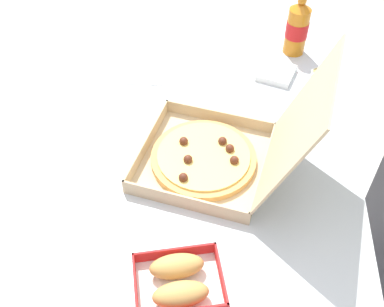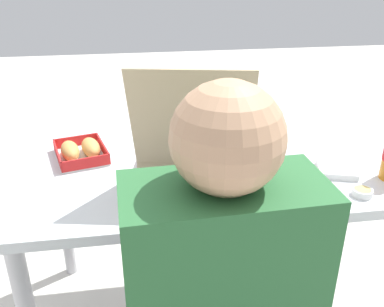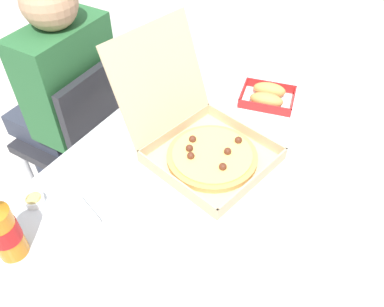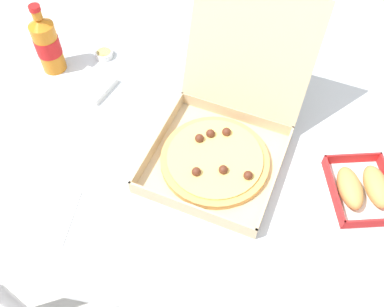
{
  "view_description": "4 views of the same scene",
  "coord_description": "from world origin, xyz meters",
  "px_view_note": "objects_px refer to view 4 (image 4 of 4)",
  "views": [
    {
      "loc": [
        0.91,
        0.05,
        1.66
      ],
      "look_at": [
        0.06,
        -0.04,
        0.75
      ],
      "focal_mm": 44.15,
      "sensor_mm": 36.0,
      "label": 1
    },
    {
      "loc": [
        0.26,
        1.25,
        1.32
      ],
      "look_at": [
        0.07,
        0.03,
        0.74
      ],
      "focal_mm": 39.64,
      "sensor_mm": 36.0,
      "label": 2
    },
    {
      "loc": [
        -0.7,
        -0.41,
        1.59
      ],
      "look_at": [
        0.01,
        0.04,
        0.76
      ],
      "focal_mm": 36.47,
      "sensor_mm": 36.0,
      "label": 3
    },
    {
      "loc": [
        0.12,
        -0.63,
        1.64
      ],
      "look_at": [
        -0.0,
        -0.02,
        0.76
      ],
      "focal_mm": 39.46,
      "sensor_mm": 36.0,
      "label": 4
    }
  ],
  "objects_px": {
    "napkin_pile": "(92,85)",
    "pizza_box_open": "(221,141)",
    "chair": "(252,66)",
    "dipping_sauce_cup": "(104,54)",
    "diner_person": "(259,12)",
    "paper_menu": "(31,211)",
    "bread_side_box": "(362,188)",
    "cola_bottle": "(47,44)"
  },
  "relations": [
    {
      "from": "chair",
      "to": "cola_bottle",
      "type": "bearing_deg",
      "value": -146.87
    },
    {
      "from": "pizza_box_open",
      "to": "paper_menu",
      "type": "height_order",
      "value": "pizza_box_open"
    },
    {
      "from": "chair",
      "to": "pizza_box_open",
      "type": "height_order",
      "value": "pizza_box_open"
    },
    {
      "from": "diner_person",
      "to": "cola_bottle",
      "type": "distance_m",
      "value": 0.76
    },
    {
      "from": "pizza_box_open",
      "to": "bread_side_box",
      "type": "xyz_separation_m",
      "value": [
        0.36,
        -0.06,
        -0.02
      ]
    },
    {
      "from": "diner_person",
      "to": "cola_bottle",
      "type": "relative_size",
      "value": 5.14
    },
    {
      "from": "diner_person",
      "to": "pizza_box_open",
      "type": "relative_size",
      "value": 2.28
    },
    {
      "from": "chair",
      "to": "paper_menu",
      "type": "distance_m",
      "value": 1.03
    },
    {
      "from": "diner_person",
      "to": "pizza_box_open",
      "type": "distance_m",
      "value": 0.68
    },
    {
      "from": "bread_side_box",
      "to": "pizza_box_open",
      "type": "bearing_deg",
      "value": 170.52
    },
    {
      "from": "diner_person",
      "to": "napkin_pile",
      "type": "xyz_separation_m",
      "value": [
        -0.45,
        -0.51,
        0.04
      ]
    },
    {
      "from": "paper_menu",
      "to": "bread_side_box",
      "type": "bearing_deg",
      "value": 12.31
    },
    {
      "from": "chair",
      "to": "dipping_sauce_cup",
      "type": "xyz_separation_m",
      "value": [
        -0.46,
        -0.31,
        0.25
      ]
    },
    {
      "from": "chair",
      "to": "paper_menu",
      "type": "bearing_deg",
      "value": -117.94
    },
    {
      "from": "paper_menu",
      "to": "napkin_pile",
      "type": "bearing_deg",
      "value": 86.22
    },
    {
      "from": "diner_person",
      "to": "paper_menu",
      "type": "xyz_separation_m",
      "value": [
        -0.46,
        -0.94,
        0.03
      ]
    },
    {
      "from": "pizza_box_open",
      "to": "bread_side_box",
      "type": "distance_m",
      "value": 0.37
    },
    {
      "from": "dipping_sauce_cup",
      "to": "chair",
      "type": "bearing_deg",
      "value": 34.06
    },
    {
      "from": "paper_menu",
      "to": "dipping_sauce_cup",
      "type": "distance_m",
      "value": 0.57
    },
    {
      "from": "diner_person",
      "to": "cola_bottle",
      "type": "xyz_separation_m",
      "value": [
        -0.6,
        -0.45,
        0.13
      ]
    },
    {
      "from": "diner_person",
      "to": "dipping_sauce_cup",
      "type": "height_order",
      "value": "diner_person"
    },
    {
      "from": "chair",
      "to": "bread_side_box",
      "type": "distance_m",
      "value": 0.79
    },
    {
      "from": "chair",
      "to": "dipping_sauce_cup",
      "type": "height_order",
      "value": "chair"
    },
    {
      "from": "cola_bottle",
      "to": "napkin_pile",
      "type": "distance_m",
      "value": 0.18
    },
    {
      "from": "pizza_box_open",
      "to": "napkin_pile",
      "type": "distance_m",
      "value": 0.44
    },
    {
      "from": "napkin_pile",
      "to": "pizza_box_open",
      "type": "bearing_deg",
      "value": -21.21
    },
    {
      "from": "diner_person",
      "to": "paper_menu",
      "type": "bearing_deg",
      "value": -116.35
    },
    {
      "from": "pizza_box_open",
      "to": "napkin_pile",
      "type": "bearing_deg",
      "value": 158.79
    },
    {
      "from": "chair",
      "to": "paper_menu",
      "type": "relative_size",
      "value": 3.95
    },
    {
      "from": "pizza_box_open",
      "to": "napkin_pile",
      "type": "height_order",
      "value": "pizza_box_open"
    },
    {
      "from": "pizza_box_open",
      "to": "cola_bottle",
      "type": "distance_m",
      "value": 0.6
    },
    {
      "from": "paper_menu",
      "to": "napkin_pile",
      "type": "height_order",
      "value": "napkin_pile"
    },
    {
      "from": "dipping_sauce_cup",
      "to": "napkin_pile",
      "type": "bearing_deg",
      "value": -86.87
    },
    {
      "from": "bread_side_box",
      "to": "napkin_pile",
      "type": "bearing_deg",
      "value": 164.11
    },
    {
      "from": "bread_side_box",
      "to": "dipping_sauce_cup",
      "type": "height_order",
      "value": "bread_side_box"
    },
    {
      "from": "chair",
      "to": "diner_person",
      "type": "xyz_separation_m",
      "value": [
        -0.0,
        0.06,
        0.21
      ]
    },
    {
      "from": "bread_side_box",
      "to": "paper_menu",
      "type": "xyz_separation_m",
      "value": [
        -0.79,
        -0.21,
        -0.02
      ]
    },
    {
      "from": "diner_person",
      "to": "napkin_pile",
      "type": "distance_m",
      "value": 0.69
    },
    {
      "from": "paper_menu",
      "to": "napkin_pile",
      "type": "xyz_separation_m",
      "value": [
        0.01,
        0.43,
        0.01
      ]
    },
    {
      "from": "bread_side_box",
      "to": "dipping_sauce_cup",
      "type": "xyz_separation_m",
      "value": [
        -0.78,
        0.36,
        -0.01
      ]
    },
    {
      "from": "paper_menu",
      "to": "pizza_box_open",
      "type": "bearing_deg",
      "value": 29.84
    },
    {
      "from": "cola_bottle",
      "to": "dipping_sauce_cup",
      "type": "xyz_separation_m",
      "value": [
        0.14,
        0.08,
        -0.08
      ]
    }
  ]
}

